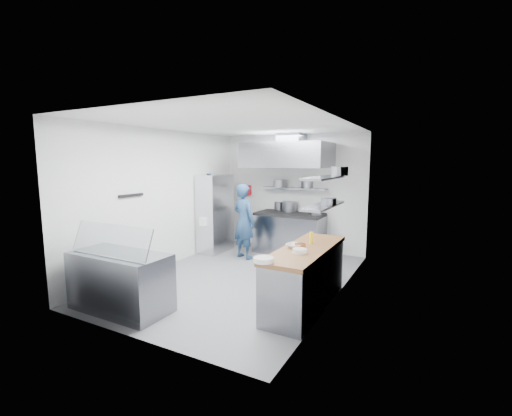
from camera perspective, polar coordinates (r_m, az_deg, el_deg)
The scene contains 36 objects.
floor at distance 6.52m, azimuth -2.53°, elevation -11.58°, with size 5.00×5.00×0.00m, color slate.
ceiling at distance 6.19m, azimuth -2.69°, elevation 13.68°, with size 5.00×5.00×0.00m, color silver.
wall_back at distance 8.44m, azimuth 6.08°, elevation 2.55°, with size 3.60×0.02×2.80m, color white.
wall_front at distance 4.27m, azimuth -19.96°, elevation -2.98°, with size 3.60×0.02×2.80m, color white.
wall_left at distance 7.28m, azimuth -14.90°, elevation 1.51°, with size 5.00×0.02×2.80m, color white.
wall_right at distance 5.52m, azimuth 13.71°, elevation -0.39°, with size 5.00×0.02×2.80m, color white.
gas_range at distance 8.18m, azimuth 5.58°, elevation -4.34°, with size 1.60×0.80×0.90m, color gray.
cooktop at distance 8.09m, azimuth 5.62°, elevation -1.02°, with size 1.57×0.78×0.06m, color black.
stock_pot_left at distance 8.58m, azimuth 3.89°, elevation 0.38°, with size 0.26×0.26×0.20m, color slate.
stock_pot_mid at distance 8.30m, azimuth 5.56°, elevation 0.26°, with size 0.36×0.36×0.24m, color slate.
stock_pot_right at distance 7.88m, azimuth 9.93°, elevation -0.53°, with size 0.26×0.26×0.16m, color slate.
over_range_shelf at distance 8.24m, azimuth 6.32°, elevation 3.26°, with size 1.60×0.30×0.04m, color gray.
shelf_pot_a at distance 8.31m, azimuth 3.85°, elevation 4.09°, with size 0.28×0.28×0.18m, color slate.
shelf_pot_b at distance 8.35m, azimuth 8.66°, elevation 4.17°, with size 0.34×0.34×0.22m, color slate.
extractor_hood at distance 7.83m, azimuth 5.26°, elevation 8.75°, with size 1.90×1.15×0.55m, color gray.
hood_duct at distance 8.06m, azimuth 5.93°, elevation 11.42°, with size 0.55×0.55×0.24m, color slate.
red_firebox at distance 8.92m, azimuth -1.54°, elevation 3.01°, with size 0.22×0.10×0.26m, color red.
chef at distance 7.63m, azimuth -2.03°, elevation -2.22°, with size 0.61×0.40×1.68m, color navy.
wire_rack at distance 8.25m, azimuth -6.82°, elevation -0.90°, with size 0.50×0.90×1.85m, color silver.
rack_bin_a at distance 7.93m, azimuth -8.55°, elevation -2.20°, with size 0.16×0.20×0.18m, color white.
rack_bin_b at distance 8.22m, azimuth -6.78°, elevation 1.70°, with size 0.13×0.17×0.15m, color yellow.
rack_jar at distance 7.89m, azimuth -7.84°, elevation 5.08°, with size 0.10×0.10×0.18m, color black.
knife_strip at distance 6.62m, azimuth -20.08°, elevation 2.00°, with size 0.04×0.55×0.05m, color black.
prep_counter_base at distance 5.28m, azimuth 8.27°, elevation -11.59°, with size 0.62×2.00×0.84m, color gray.
prep_counter_top at distance 5.15m, azimuth 8.36°, elevation -6.86°, with size 0.65×2.04×0.06m, color brown.
plate_stack_a at distance 4.37m, azimuth 1.26°, elevation -8.61°, with size 0.26×0.26×0.06m, color white.
plate_stack_b at distance 4.82m, azimuth 7.30°, elevation -7.09°, with size 0.20×0.20×0.06m, color white.
copper_pan at distance 5.11m, azimuth 7.38°, elevation -6.25°, with size 0.16×0.16×0.06m, color #B36032.
squeeze_bottle at distance 5.38m, azimuth 9.19°, elevation -4.92°, with size 0.06×0.06×0.18m, color yellow.
mixing_bowl at distance 5.10m, azimuth 6.39°, elevation -6.28°, with size 0.24×0.24×0.06m, color white.
wall_shelf_lower at distance 5.26m, azimuth 11.24°, elevation 0.39°, with size 0.30×1.30×0.04m, color gray.
wall_shelf_upper at distance 5.22m, azimuth 11.37°, elevation 4.96°, with size 0.30×1.30×0.04m, color gray.
shelf_pot_c at distance 5.21m, azimuth 12.02°, elevation 1.07°, with size 0.23×0.23×0.10m, color slate.
shelf_pot_d at distance 5.61m, azimuth 13.75°, elevation 6.00°, with size 0.27×0.27×0.14m, color slate.
display_case at distance 5.46m, azimuth -21.66°, elevation -11.34°, with size 1.50×0.70×0.85m, color gray.
display_glass at distance 5.22m, azimuth -23.02°, elevation -4.94°, with size 1.47×0.02×0.45m, color silver.
Camera 1 is at (3.14, -5.30, 2.16)m, focal length 24.00 mm.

